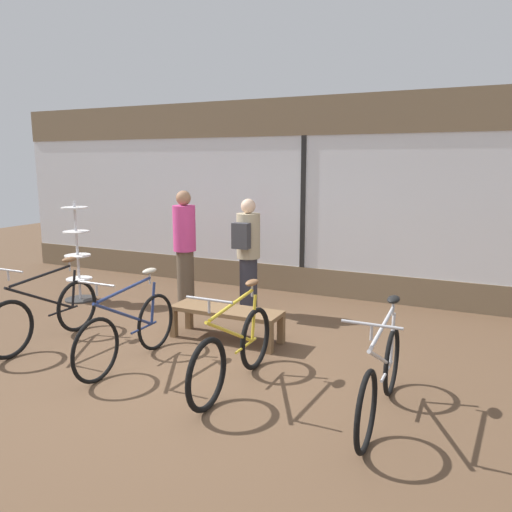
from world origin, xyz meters
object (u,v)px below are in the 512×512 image
(accessory_rack, at_px, (78,260))
(display_bench, at_px, (226,314))
(bicycle_right, at_px, (234,351))
(customer_by_window, at_px, (248,252))
(customer_near_rack, at_px, (185,246))
(bicycle_far_right, at_px, (381,377))
(bicycle_far_left, at_px, (46,313))
(bicycle_left, at_px, (129,330))

(accessory_rack, height_order, display_bench, accessory_rack)
(bicycle_right, xyz_separation_m, customer_by_window, (-0.96, 2.28, 0.53))
(accessory_rack, distance_m, customer_near_rack, 1.79)
(display_bench, distance_m, customer_near_rack, 1.78)
(bicycle_right, height_order, display_bench, bicycle_right)
(bicycle_far_right, relative_size, display_bench, 1.22)
(accessory_rack, height_order, customer_near_rack, customer_near_rack)
(bicycle_far_left, xyz_separation_m, accessory_rack, (-1.07, 1.63, 0.28))
(accessory_rack, bearing_deg, display_bench, -11.59)
(bicycle_far_right, xyz_separation_m, display_bench, (-2.12, 1.13, -0.04))
(display_bench, bearing_deg, bicycle_far_right, -28.12)
(accessory_rack, bearing_deg, bicycle_far_right, -18.85)
(bicycle_right, xyz_separation_m, accessory_rack, (-3.69, 1.73, 0.28))
(display_bench, relative_size, customer_by_window, 0.84)
(bicycle_right, bearing_deg, bicycle_far_left, 177.83)
(bicycle_right, distance_m, display_bench, 1.32)
(bicycle_far_left, xyz_separation_m, display_bench, (1.93, 1.02, -0.04))
(bicycle_far_left, bearing_deg, customer_by_window, 52.80)
(bicycle_far_right, bearing_deg, accessory_rack, 161.15)
(bicycle_left, distance_m, display_bench, 1.25)
(customer_near_rack, xyz_separation_m, customer_by_window, (1.02, 0.09, -0.03))
(customer_near_rack, relative_size, customer_by_window, 1.06)
(bicycle_far_right, height_order, customer_by_window, customer_by_window)
(bicycle_right, distance_m, bicycle_far_right, 1.42)
(bicycle_far_right, xyz_separation_m, customer_near_rack, (-3.40, 2.20, 0.56))
(bicycle_left, height_order, customer_by_window, customer_by_window)
(customer_by_window, bearing_deg, accessory_rack, -168.65)
(customer_near_rack, bearing_deg, accessory_rack, -165.10)
(accessory_rack, xyz_separation_m, customer_near_rack, (1.71, 0.46, 0.28))
(bicycle_far_left, distance_m, customer_by_window, 2.79)
(bicycle_left, bearing_deg, bicycle_far_left, 176.82)
(accessory_rack, height_order, customer_by_window, customer_by_window)
(bicycle_far_left, xyz_separation_m, bicycle_right, (2.62, -0.10, -0.01))
(bicycle_far_left, distance_m, bicycle_left, 1.32)
(bicycle_far_left, relative_size, accessory_rack, 1.08)
(bicycle_left, relative_size, bicycle_far_right, 0.97)
(bicycle_far_left, xyz_separation_m, bicycle_far_right, (4.04, -0.11, -0.01))
(display_bench, relative_size, customer_near_rack, 0.79)
(bicycle_far_left, relative_size, display_bench, 1.22)
(bicycle_left, xyz_separation_m, customer_by_window, (0.34, 2.26, 0.52))
(bicycle_far_left, relative_size, customer_by_window, 1.02)
(accessory_rack, bearing_deg, customer_by_window, 11.35)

